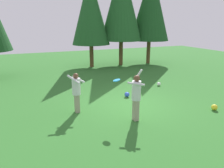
% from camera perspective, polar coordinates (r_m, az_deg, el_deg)
% --- Properties ---
extents(ground_plane, '(40.00, 40.00, 0.00)m').
position_cam_1_polar(ground_plane, '(9.87, 5.25, -5.30)').
color(ground_plane, '#2D6B28').
extents(person_thrower, '(0.68, 0.68, 1.97)m').
position_cam_1_polar(person_thrower, '(7.89, 6.56, -2.65)').
color(person_thrower, gray).
rests_on(person_thrower, ground_plane).
extents(person_catcher, '(0.74, 0.74, 1.68)m').
position_cam_1_polar(person_catcher, '(8.71, -9.60, -1.47)').
color(person_catcher, gray).
rests_on(person_catcher, ground_plane).
extents(frisbee, '(0.33, 0.33, 0.09)m').
position_cam_1_polar(frisbee, '(7.84, 1.26, 1.02)').
color(frisbee, '#2393D1').
extents(ball_blue, '(0.25, 0.25, 0.25)m').
position_cam_1_polar(ball_blue, '(10.69, 4.07, -2.85)').
color(ball_blue, blue).
rests_on(ball_blue, ground_plane).
extents(ball_yellow, '(0.26, 0.26, 0.26)m').
position_cam_1_polar(ball_yellow, '(10.09, 25.92, -5.68)').
color(ball_yellow, yellow).
rests_on(ball_yellow, ground_plane).
extents(ball_white, '(0.22, 0.22, 0.22)m').
position_cam_1_polar(ball_white, '(12.86, 12.53, 0.01)').
color(ball_white, white).
rests_on(ball_white, ground_plane).
extents(ball_red, '(0.26, 0.26, 0.26)m').
position_cam_1_polar(ball_red, '(11.25, 6.52, -1.91)').
color(ball_red, red).
rests_on(ball_red, ground_plane).
extents(tree_center, '(3.09, 3.09, 7.38)m').
position_cam_1_polar(tree_center, '(17.89, -5.87, 19.33)').
color(tree_center, brown).
rests_on(tree_center, ground_plane).
extents(tree_far_right, '(3.41, 3.41, 8.15)m').
position_cam_1_polar(tree_far_right, '(19.85, 10.38, 20.24)').
color(tree_far_right, brown).
rests_on(tree_far_right, ground_plane).
extents(tree_right, '(3.52, 3.52, 8.40)m').
position_cam_1_polar(tree_right, '(18.72, 2.57, 21.21)').
color(tree_right, brown).
rests_on(tree_right, ground_plane).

